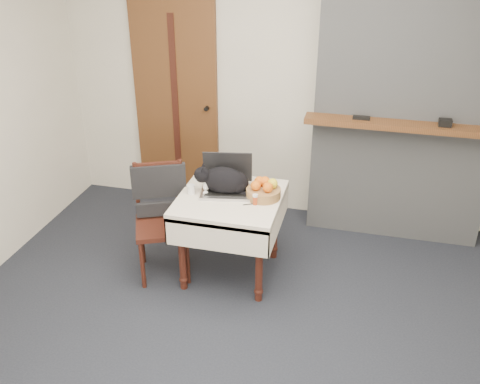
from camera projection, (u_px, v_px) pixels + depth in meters
The scene contains 12 objects.
ground at pixel (250, 348), 3.63m from camera, with size 4.50×4.50×0.00m, color black.
room_shell at pixel (270, 74), 3.22m from camera, with size 4.52×4.01×2.61m.
door at pixel (176, 104), 5.13m from camera, with size 0.82×0.10×2.00m.
chimney at pixel (408, 94), 4.43m from camera, with size 1.62×0.48×2.60m.
side_table at pixel (230, 209), 4.14m from camera, with size 0.78×0.78×0.70m.
laptop at pixel (227, 181), 4.16m from camera, with size 0.44×0.39×0.29m.
cat at pixel (225, 181), 4.09m from camera, with size 0.52×0.28×0.24m.
cream_jar at pixel (191, 189), 4.11m from camera, with size 0.06×0.06×0.07m, color white.
pill_bottle at pixel (255, 199), 3.95m from camera, with size 0.04×0.04×0.08m.
fruit_basket at pixel (264, 190), 4.05m from camera, with size 0.26×0.26×0.15m.
desk_clutter at pixel (258, 200), 4.03m from camera, with size 0.12×0.01×0.01m, color black.
chair at pixel (160, 204), 4.21m from camera, with size 0.54×0.54×0.92m.
Camera 1 is at (0.61, -2.67, 2.60)m, focal length 40.00 mm.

